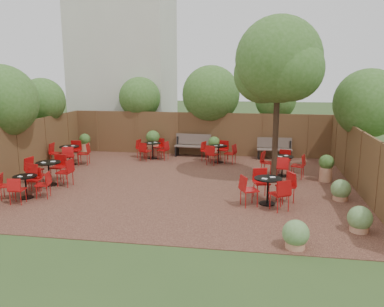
# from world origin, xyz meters

# --- Properties ---
(ground) EXTENTS (80.00, 80.00, 0.00)m
(ground) POSITION_xyz_m (0.00, 0.00, 0.00)
(ground) COLOR #354F23
(ground) RESTS_ON ground
(courtyard_paving) EXTENTS (12.00, 10.00, 0.02)m
(courtyard_paving) POSITION_xyz_m (0.00, 0.00, 0.01)
(courtyard_paving) COLOR #331914
(courtyard_paving) RESTS_ON ground
(fence_back) EXTENTS (12.00, 0.08, 2.00)m
(fence_back) POSITION_xyz_m (0.00, 5.00, 1.00)
(fence_back) COLOR brown
(fence_back) RESTS_ON ground
(fence_left) EXTENTS (0.08, 10.00, 2.00)m
(fence_left) POSITION_xyz_m (-6.00, 0.00, 1.00)
(fence_left) COLOR brown
(fence_left) RESTS_ON ground
(fence_right) EXTENTS (0.08, 10.00, 2.00)m
(fence_right) POSITION_xyz_m (6.00, 0.00, 1.00)
(fence_right) COLOR brown
(fence_right) RESTS_ON ground
(neighbour_building) EXTENTS (5.00, 4.00, 8.00)m
(neighbour_building) POSITION_xyz_m (-4.50, 8.00, 4.00)
(neighbour_building) COLOR beige
(neighbour_building) RESTS_ON ground
(overhang_foliage) EXTENTS (15.78, 10.70, 2.69)m
(overhang_foliage) POSITION_xyz_m (-1.86, 2.28, 2.73)
(overhang_foliage) COLOR #355F1F
(overhang_foliage) RESTS_ON ground
(courtyard_tree) EXTENTS (2.99, 2.93, 5.69)m
(courtyard_tree) POSITION_xyz_m (3.32, 0.85, 4.08)
(courtyard_tree) COLOR black
(courtyard_tree) RESTS_ON courtyard_paving
(park_bench_left) EXTENTS (1.67, 0.65, 1.01)m
(park_bench_left) POSITION_xyz_m (-0.20, 4.63, 0.54)
(park_bench_left) COLOR brown
(park_bench_left) RESTS_ON courtyard_paving
(park_bench_right) EXTENTS (1.55, 0.57, 0.94)m
(park_bench_right) POSITION_xyz_m (3.48, 4.63, 0.51)
(park_bench_right) COLOR brown
(park_bench_right) RESTS_ON courtyard_paving
(bistro_tables) EXTENTS (10.30, 7.66, 0.93)m
(bistro_tables) POSITION_xyz_m (-1.06, 0.76, 0.47)
(bistro_tables) COLOR black
(bistro_tables) RESTS_ON courtyard_paving
(planters) EXTENTS (11.01, 3.95, 1.17)m
(planters) POSITION_xyz_m (-0.60, 3.74, 0.58)
(planters) COLOR tan
(planters) RESTS_ON courtyard_paving
(low_shrubs) EXTENTS (2.24, 4.25, 0.64)m
(low_shrubs) POSITION_xyz_m (4.69, -3.04, 0.33)
(low_shrubs) COLOR tan
(low_shrubs) RESTS_ON courtyard_paving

